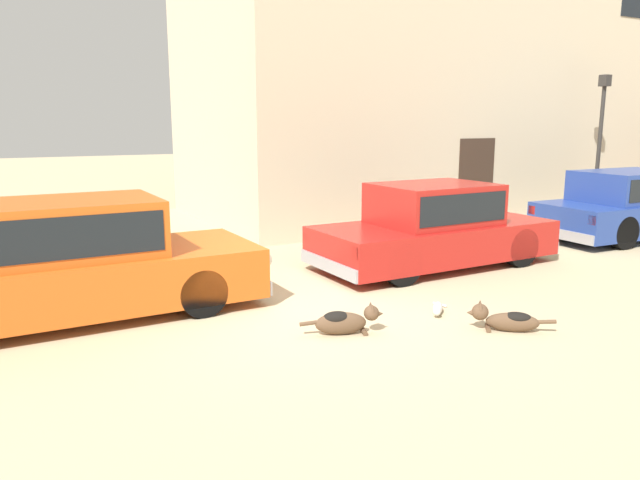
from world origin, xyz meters
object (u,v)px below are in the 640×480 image
stray_dog_spotted (345,321)px  stray_cat (438,308)px  parked_sedan_nearest (77,260)px  parked_sedan_second (434,226)px  street_lamp (601,127)px  stray_dog_tan (506,319)px  parked_sedan_third (634,204)px

stray_dog_spotted → stray_cat: size_ratio=1.79×
parked_sedan_nearest → parked_sedan_second: bearing=-0.8°
stray_dog_spotted → stray_cat: 1.49m
parked_sedan_nearest → street_lamp: size_ratio=1.30×
stray_dog_spotted → parked_sedan_second: bearing=55.2°
stray_cat → stray_dog_tan: bearing=58.7°
parked_sedan_third → parked_sedan_second: bearing=-177.3°
stray_cat → parked_sedan_second: bearing=-175.6°
parked_sedan_second → parked_sedan_third: bearing=-0.5°
stray_cat → street_lamp: size_ratio=0.15×
stray_cat → parked_sedan_nearest: bearing=-75.5°
parked_sedan_nearest → stray_cat: 4.74m
parked_sedan_nearest → stray_cat: (4.16, -2.17, -0.68)m
street_lamp → parked_sedan_nearest: bearing=-170.8°
stray_dog_tan → stray_cat: 0.97m
parked_sedan_nearest → street_lamp: 13.08m
parked_sedan_nearest → parked_sedan_second: size_ratio=1.07×
parked_sedan_second → parked_sedan_third: parked_sedan_third is taller
stray_dog_spotted → street_lamp: 11.25m
parked_sedan_second → parked_sedan_third: 5.54m
parked_sedan_third → stray_dog_spotted: bearing=-163.0°
stray_dog_spotted → street_lamp: size_ratio=0.27×
parked_sedan_second → stray_dog_tan: bearing=-114.9°
parked_sedan_second → parked_sedan_third: (5.54, 0.03, 0.02)m
parked_sedan_second → stray_dog_tan: parked_sedan_second is taller
parked_sedan_third → stray_dog_spotted: size_ratio=4.90×
parked_sedan_nearest → stray_dog_tan: parked_sedan_nearest is taller
parked_sedan_third → street_lamp: 3.01m
stray_cat → street_lamp: 9.91m
parked_sedan_third → stray_dog_spotted: parked_sedan_third is taller
parked_sedan_nearest → stray_dog_tan: size_ratio=5.47×
stray_dog_spotted → stray_dog_tan: 1.96m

